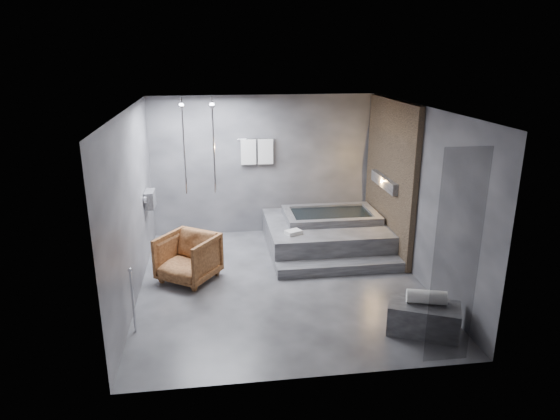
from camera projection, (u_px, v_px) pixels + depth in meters
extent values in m
plane|color=#313133|center=(281.00, 283.00, 8.13)|extent=(5.00, 5.00, 0.00)
cube|color=#525254|center=(281.00, 109.00, 7.28)|extent=(4.50, 5.00, 0.04)
cube|color=#3C3C41|center=(264.00, 165.00, 10.07)|extent=(4.50, 0.04, 2.80)
cube|color=#3C3C41|center=(314.00, 266.00, 5.35)|extent=(4.50, 0.04, 2.80)
cube|color=#3C3C41|center=(132.00, 206.00, 7.41)|extent=(0.04, 5.00, 2.80)
cube|color=#3C3C41|center=(420.00, 195.00, 8.00)|extent=(0.04, 5.00, 2.80)
cube|color=#896E50|center=(390.00, 177.00, 9.17)|extent=(0.10, 2.40, 2.78)
cube|color=#FF9938|center=(385.00, 182.00, 9.19)|extent=(0.14, 1.20, 0.20)
cube|color=gray|center=(150.00, 199.00, 8.84)|extent=(0.16, 0.42, 0.30)
imported|color=beige|center=(150.00, 203.00, 8.76)|extent=(0.08, 0.08, 0.21)
imported|color=beige|center=(151.00, 201.00, 8.96)|extent=(0.07, 0.07, 0.15)
cylinder|color=silver|center=(214.00, 146.00, 9.36)|extent=(0.04, 0.04, 1.80)
cylinder|color=silver|center=(184.00, 147.00, 9.29)|extent=(0.04, 0.04, 1.80)
cylinder|color=silver|center=(257.00, 139.00, 9.82)|extent=(0.75, 0.02, 0.02)
cube|color=white|center=(248.00, 152.00, 9.86)|extent=(0.30, 0.06, 0.50)
cube|color=white|center=(265.00, 152.00, 9.90)|extent=(0.30, 0.06, 0.50)
cylinder|color=silver|center=(133.00, 301.00, 6.58)|extent=(0.04, 0.04, 0.90)
cube|color=black|center=(456.00, 260.00, 5.62)|extent=(0.55, 0.01, 2.60)
cube|color=#363639|center=(325.00, 234.00, 9.56)|extent=(2.20, 2.00, 0.50)
cube|color=#363639|center=(340.00, 267.00, 8.50)|extent=(2.20, 0.36, 0.18)
cube|color=#2E2F31|center=(423.00, 318.00, 6.64)|extent=(1.04, 0.84, 0.41)
imported|color=#492712|center=(188.00, 258.00, 8.13)|extent=(1.16, 1.17, 0.78)
cylinder|color=white|center=(426.00, 297.00, 6.59)|extent=(0.55, 0.33, 0.19)
cube|color=silver|center=(293.00, 232.00, 8.85)|extent=(0.32, 0.29, 0.07)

